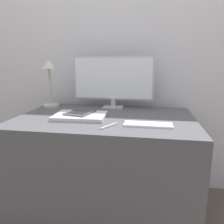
# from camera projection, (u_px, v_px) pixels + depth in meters

# --- Properties ---
(ground_plane) EXTENTS (10.00, 10.00, 0.00)m
(ground_plane) POSITION_uv_depth(u_px,v_px,m) (103.00, 220.00, 1.51)
(ground_plane) COLOR brown
(wall_back) EXTENTS (3.60, 0.05, 2.40)m
(wall_back) POSITION_uv_depth(u_px,v_px,m) (116.00, 46.00, 1.79)
(wall_back) COLOR silver
(wall_back) RESTS_ON ground_plane
(desk) EXTENTS (1.17, 0.76, 0.71)m
(desk) POSITION_uv_depth(u_px,v_px,m) (106.00, 166.00, 1.54)
(desk) COLOR #4C4C51
(desk) RESTS_ON ground_plane
(monitor) EXTENTS (0.63, 0.11, 0.40)m
(monitor) POSITION_uv_depth(u_px,v_px,m) (113.00, 80.00, 1.69)
(monitor) COLOR #B7B7BC
(monitor) RESTS_ON desk
(keyboard) EXTENTS (0.27, 0.10, 0.01)m
(keyboard) POSITION_uv_depth(u_px,v_px,m) (148.00, 124.00, 1.25)
(keyboard) COLOR silver
(keyboard) RESTS_ON desk
(laptop) EXTENTS (0.34, 0.26, 0.03)m
(laptop) POSITION_uv_depth(u_px,v_px,m) (80.00, 116.00, 1.42)
(laptop) COLOR #BCBCC1
(laptop) RESTS_ON desk
(ereader) EXTENTS (0.19, 0.21, 0.01)m
(ereader) POSITION_uv_depth(u_px,v_px,m) (80.00, 113.00, 1.43)
(ereader) COLOR #4C4C51
(ereader) RESTS_ON laptop
(desk_lamp) EXTENTS (0.12, 0.12, 0.38)m
(desk_lamp) POSITION_uv_depth(u_px,v_px,m) (49.00, 75.00, 1.71)
(desk_lamp) COLOR #BCB7AD
(desk_lamp) RESTS_ON desk
(pen) EXTENTS (0.08, 0.13, 0.01)m
(pen) POSITION_uv_depth(u_px,v_px,m) (109.00, 126.00, 1.23)
(pen) COLOR silver
(pen) RESTS_ON desk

